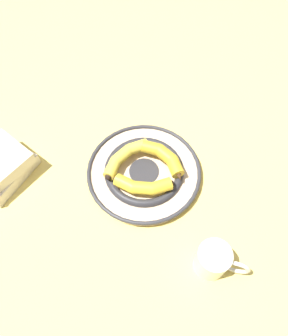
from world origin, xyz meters
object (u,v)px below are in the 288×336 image
object	(u,v)px
decorative_bowl	(144,172)
banana_a	(165,157)
banana_c	(142,186)
banana_b	(125,156)
coffee_mug	(214,260)

from	to	relation	value
decorative_bowl	banana_a	distance (m)	0.08
banana_c	banana_b	bearing A→B (deg)	121.06
decorative_bowl	banana_a	size ratio (longest dim) A/B	1.96
banana_b	coffee_mug	distance (m)	0.38
banana_c	decorative_bowl	bearing A→B (deg)	89.45
banana_a	banana_b	world-z (taller)	banana_a
decorative_bowl	banana_c	distance (m)	0.07
banana_c	coffee_mug	world-z (taller)	coffee_mug
banana_b	coffee_mug	world-z (taller)	coffee_mug
banana_b	banana_c	bearing A→B (deg)	70.57
banana_a	banana_b	size ratio (longest dim) A/B	0.93
banana_b	coffee_mug	bearing A→B (deg)	81.41
banana_a	coffee_mug	distance (m)	0.32
banana_a	banana_b	xyz separation A→B (m)	(0.08, -0.09, -0.00)
decorative_bowl	banana_c	world-z (taller)	banana_c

